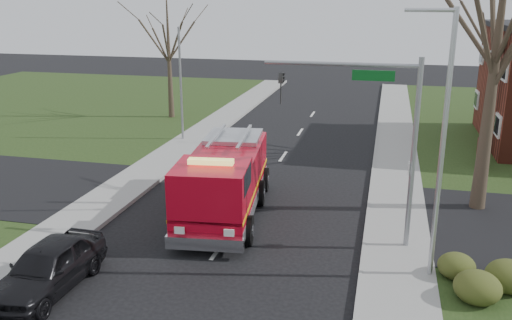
# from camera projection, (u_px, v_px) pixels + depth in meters

# --- Properties ---
(ground) EXTENTS (120.00, 120.00, 0.00)m
(ground) POSITION_uv_depth(u_px,v_px,m) (220.00, 248.00, 19.49)
(ground) COLOR black
(ground) RESTS_ON ground
(sidewalk_right) EXTENTS (2.40, 80.00, 0.15)m
(sidewalk_right) POSITION_uv_depth(u_px,v_px,m) (397.00, 265.00, 18.06)
(sidewalk_right) COLOR gray
(sidewalk_right) RESTS_ON ground
(sidewalk_left) EXTENTS (2.40, 80.00, 0.15)m
(sidewalk_left) POSITION_uv_depth(u_px,v_px,m) (66.00, 229.00, 20.88)
(sidewalk_left) COLOR gray
(sidewalk_left) RESTS_ON ground
(health_center_sign) EXTENTS (0.12, 2.00, 1.40)m
(health_center_sign) POSITION_uv_depth(u_px,v_px,m) (481.00, 151.00, 28.49)
(health_center_sign) COLOR #491111
(health_center_sign) RESTS_ON ground
(hedge_corner) EXTENTS (2.80, 2.00, 0.90)m
(hedge_corner) POSITION_uv_depth(u_px,v_px,m) (494.00, 275.00, 16.35)
(hedge_corner) COLOR #373F17
(hedge_corner) RESTS_ON lawn_right
(bare_tree_near) EXTENTS (6.00, 6.00, 12.00)m
(bare_tree_near) POSITION_uv_depth(u_px,v_px,m) (499.00, 31.00, 20.79)
(bare_tree_near) COLOR #3B2F23
(bare_tree_near) RESTS_ON ground
(bare_tree_far) EXTENTS (5.25, 5.25, 10.50)m
(bare_tree_far) POSITION_uv_depth(u_px,v_px,m) (496.00, 39.00, 29.09)
(bare_tree_far) COLOR #3B2F23
(bare_tree_far) RESTS_ON ground
(bare_tree_left) EXTENTS (4.50, 4.50, 9.00)m
(bare_tree_left) POSITION_uv_depth(u_px,v_px,m) (168.00, 43.00, 38.78)
(bare_tree_left) COLOR #3B2F23
(bare_tree_left) RESTS_ON ground
(traffic_signal_mast) EXTENTS (5.29, 0.18, 6.80)m
(traffic_signal_mast) POSITION_uv_depth(u_px,v_px,m) (377.00, 118.00, 18.35)
(traffic_signal_mast) COLOR gray
(traffic_signal_mast) RESTS_ON ground
(streetlight_pole) EXTENTS (1.48, 0.16, 8.40)m
(streetlight_pole) POSITION_uv_depth(u_px,v_px,m) (441.00, 141.00, 16.10)
(streetlight_pole) COLOR #B7BABF
(streetlight_pole) RESTS_ON ground
(utility_pole_far) EXTENTS (0.14, 0.14, 7.00)m
(utility_pole_far) POSITION_uv_depth(u_px,v_px,m) (181.00, 85.00, 33.06)
(utility_pole_far) COLOR gray
(utility_pole_far) RESTS_ON ground
(fire_engine) EXTENTS (3.77, 8.14, 3.17)m
(fire_engine) POSITION_uv_depth(u_px,v_px,m) (224.00, 183.00, 21.94)
(fire_engine) COLOR #BC081D
(fire_engine) RESTS_ON ground
(parked_car_maroon) EXTENTS (1.91, 4.53, 1.53)m
(parked_car_maroon) POSITION_uv_depth(u_px,v_px,m) (48.00, 267.00, 16.47)
(parked_car_maroon) COLOR black
(parked_car_maroon) RESTS_ON ground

